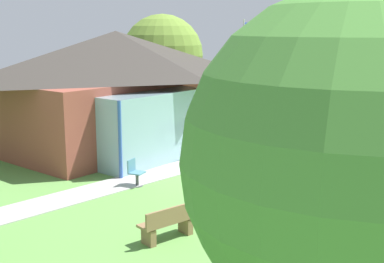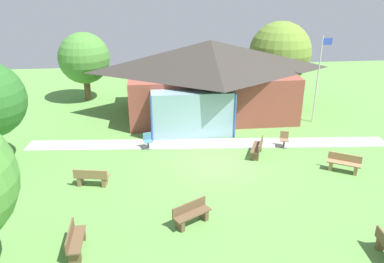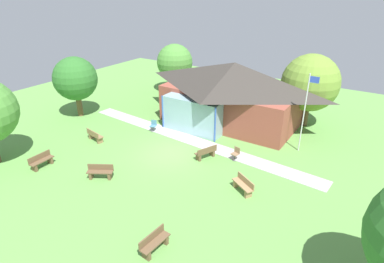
# 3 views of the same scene
# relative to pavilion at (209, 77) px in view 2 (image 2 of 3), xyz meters

# --- Properties ---
(ground_plane) EXTENTS (44.00, 44.00, 0.00)m
(ground_plane) POSITION_rel_pavilion_xyz_m (-0.75, -7.37, -2.50)
(ground_plane) COLOR #609947
(pavilion) EXTENTS (11.29, 8.03, 4.82)m
(pavilion) POSITION_rel_pavilion_xyz_m (0.00, 0.00, 0.00)
(pavilion) COLOR brown
(pavilion) RESTS_ON ground_plane
(footpath) EXTENTS (19.72, 2.87, 0.03)m
(footpath) POSITION_rel_pavilion_xyz_m (-0.75, -4.88, -2.48)
(footpath) COLOR #ADADA8
(footpath) RESTS_ON ground_plane
(flagpole) EXTENTS (0.64, 0.08, 5.35)m
(flagpole) POSITION_rel_pavilion_xyz_m (6.32, -2.23, 0.46)
(flagpole) COLOR silver
(flagpole) RESTS_ON ground_plane
(bench_front_center) EXTENTS (1.51, 1.14, 0.84)m
(bench_front_center) POSITION_rel_pavilion_xyz_m (-2.44, -11.93, -2.10)
(bench_front_center) COLOR brown
(bench_front_center) RESTS_ON ground_plane
(bench_mid_right) EXTENTS (1.51, 1.15, 0.84)m
(bench_mid_right) POSITION_rel_pavilion_xyz_m (5.12, -8.66, -2.10)
(bench_mid_right) COLOR #9E7A51
(bench_mid_right) RESTS_ON ground_plane
(bench_front_left) EXTENTS (0.48, 1.51, 0.84)m
(bench_front_left) POSITION_rel_pavilion_xyz_m (-6.46, -13.03, -2.10)
(bench_front_left) COLOR brown
(bench_front_left) RESTS_ON ground_plane
(bench_mid_left) EXTENTS (1.56, 0.71, 0.84)m
(bench_mid_left) POSITION_rel_pavilion_xyz_m (-6.48, -8.74, -2.10)
(bench_mid_left) COLOR olive
(bench_mid_left) RESTS_ON ground_plane
(bench_rear_near_path) EXTENTS (0.99, 1.55, 0.84)m
(bench_rear_near_path) POSITION_rel_pavilion_xyz_m (1.53, -6.59, -2.10)
(bench_rear_near_path) COLOR brown
(bench_rear_near_path) RESTS_ON ground_plane
(patio_chair_lawn_spare) EXTENTS (0.54, 0.54, 0.86)m
(patio_chair_lawn_spare) POSITION_rel_pavilion_xyz_m (3.23, -5.71, -2.08)
(patio_chair_lawn_spare) COLOR #8C6B4C
(patio_chair_lawn_spare) RESTS_ON ground_plane
(patio_chair_west) EXTENTS (0.54, 0.54, 0.86)m
(patio_chair_west) POSITION_rel_pavilion_xyz_m (-4.04, -5.11, -2.08)
(patio_chair_west) COLOR teal
(patio_chair_west) RESTS_ON ground_plane
(tree_behind_pavilion_right) EXTENTS (4.36, 4.36, 5.67)m
(tree_behind_pavilion_right) POSITION_rel_pavilion_xyz_m (5.39, 2.37, 0.98)
(tree_behind_pavilion_right) COLOR brown
(tree_behind_pavilion_right) RESTS_ON ground_plane
(tree_behind_pavilion_left) EXTENTS (3.62, 3.62, 4.91)m
(tree_behind_pavilion_left) POSITION_rel_pavilion_xyz_m (-8.44, 3.92, 0.59)
(tree_behind_pavilion_left) COLOR brown
(tree_behind_pavilion_left) RESTS_ON ground_plane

